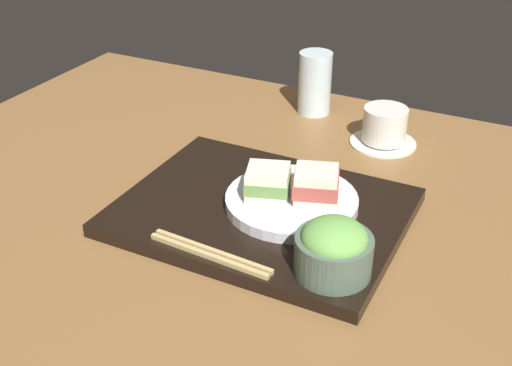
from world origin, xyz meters
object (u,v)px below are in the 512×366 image
object	(u,v)px
sandwich_plate	(291,202)
sandwich_far	(316,185)
sandwich_near	(268,182)
coffee_cup	(384,127)
chopsticks_pair	(210,253)
drinking_glass	(315,83)
salad_bowl	(334,249)

from	to	relation	value
sandwich_plate	sandwich_far	size ratio (longest dim) A/B	2.41
sandwich_plate	sandwich_near	distance (cm)	4.83
sandwich_plate	coffee_cup	size ratio (longest dim) A/B	1.64
sandwich_far	coffee_cup	size ratio (longest dim) A/B	0.68
chopsticks_pair	drinking_glass	world-z (taller)	drinking_glass
sandwich_plate	sandwich_near	size ratio (longest dim) A/B	2.49
sandwich_plate	drinking_glass	size ratio (longest dim) A/B	1.60
sandwich_far	salad_bowl	distance (cm)	15.79
sandwich_far	chopsticks_pair	world-z (taller)	sandwich_far
sandwich_far	coffee_cup	xyz separation A→B (cm)	(1.64, 30.14, -2.88)
salad_bowl	drinking_glass	distance (cm)	56.66
sandwich_near	coffee_cup	xyz separation A→B (cm)	(8.50, 32.58, -2.77)
drinking_glass	chopsticks_pair	bearing A→B (deg)	-82.35
sandwich_near	coffee_cup	size ratio (longest dim) A/B	0.66
sandwich_plate	coffee_cup	bearing A→B (deg)	80.82
sandwich_plate	chopsticks_pair	xyz separation A→B (cm)	(-4.78, -16.53, -0.52)
sandwich_near	drinking_glass	size ratio (longest dim) A/B	0.64
chopsticks_pair	coffee_cup	xyz separation A→B (cm)	(9.84, 47.89, 0.91)
sandwich_plate	coffee_cup	xyz separation A→B (cm)	(5.07, 31.36, 0.39)
drinking_glass	sandwich_far	bearing A→B (deg)	-67.51
sandwich_far	drinking_glass	bearing A→B (deg)	112.49
sandwich_far	drinking_glass	size ratio (longest dim) A/B	0.66
sandwich_near	chopsticks_pair	distance (cm)	15.81
sandwich_plate	salad_bowl	world-z (taller)	salad_bowl
sandwich_plate	drinking_glass	xyz separation A→B (cm)	(-12.25, 39.09, 3.40)
sandwich_far	sandwich_near	bearing A→B (deg)	-160.42
sandwich_far	salad_bowl	size ratio (longest dim) A/B	0.82
coffee_cup	drinking_glass	size ratio (longest dim) A/B	0.98
coffee_cup	drinking_glass	xyz separation A→B (cm)	(-17.31, 7.73, 3.01)
coffee_cup	drinking_glass	world-z (taller)	drinking_glass
sandwich_plate	salad_bowl	size ratio (longest dim) A/B	1.98
sandwich_near	chopsticks_pair	bearing A→B (deg)	-95.02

